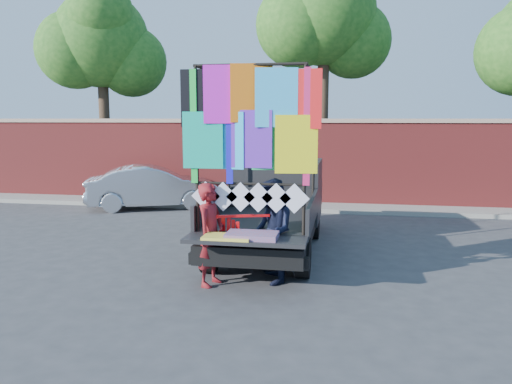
% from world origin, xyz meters
% --- Properties ---
extents(ground, '(90.00, 90.00, 0.00)m').
position_xyz_m(ground, '(0.00, 0.00, 0.00)').
color(ground, '#38383A').
rests_on(ground, ground).
extents(brick_wall, '(30.00, 0.45, 2.61)m').
position_xyz_m(brick_wall, '(0.00, 7.00, 1.33)').
color(brick_wall, maroon).
rests_on(brick_wall, ground).
extents(curb, '(30.00, 1.20, 0.12)m').
position_xyz_m(curb, '(0.00, 6.30, 0.06)').
color(curb, gray).
rests_on(curb, ground).
extents(tree_left, '(4.20, 3.30, 7.05)m').
position_xyz_m(tree_left, '(-6.48, 8.12, 5.12)').
color(tree_left, '#38281C').
rests_on(tree_left, ground).
extents(tree_mid, '(4.20, 3.30, 7.73)m').
position_xyz_m(tree_mid, '(1.02, 8.12, 5.70)').
color(tree_mid, '#38281C').
rests_on(tree_mid, ground).
extents(pickup_truck, '(2.17, 5.45, 3.43)m').
position_xyz_m(pickup_truck, '(0.32, 2.08, 0.87)').
color(pickup_truck, black).
rests_on(pickup_truck, ground).
extents(sedan, '(4.03, 2.66, 1.26)m').
position_xyz_m(sedan, '(-3.76, 5.65, 0.63)').
color(sedan, silver).
rests_on(sedan, ground).
extents(woman, '(0.52, 0.67, 1.63)m').
position_xyz_m(woman, '(-0.29, -0.67, 0.81)').
color(woman, maroon).
rests_on(woman, ground).
extents(man, '(0.83, 0.96, 1.68)m').
position_xyz_m(man, '(0.64, -0.37, 0.84)').
color(man, black).
rests_on(man, ground).
extents(streamer_bundle, '(0.87, 0.30, 0.62)m').
position_xyz_m(streamer_bundle, '(0.08, -0.53, 0.92)').
color(streamer_bundle, '#FF0D11').
rests_on(streamer_bundle, ground).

